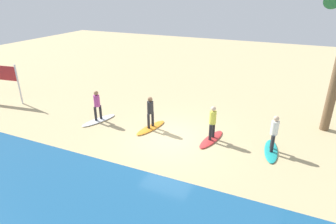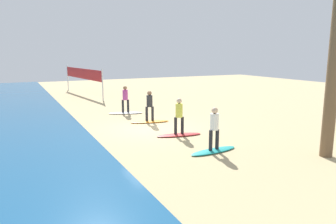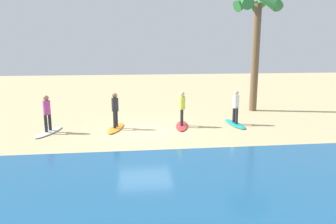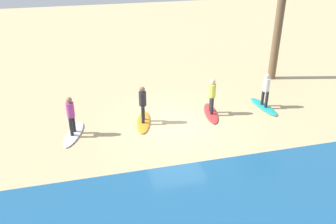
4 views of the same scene
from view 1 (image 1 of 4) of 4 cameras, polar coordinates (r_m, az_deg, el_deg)
The scene contains 9 objects.
ground_plane at distance 13.81m, azimuth 0.53°, elevation -5.21°, with size 60.00×60.00×0.00m, color tan.
surfboard_teal at distance 13.48m, azimuth 19.91°, elevation -7.30°, with size 2.10×0.56×0.09m, color teal.
surfer_teal at distance 13.03m, azimuth 20.50°, elevation -3.53°, with size 0.32×0.46×1.64m.
surfboard_red at distance 13.76m, azimuth 8.66°, elevation -5.40°, with size 2.10×0.56×0.09m, color red.
surfer_red at distance 13.32m, azimuth 8.91°, elevation -1.65°, with size 0.32×0.45×1.64m.
surfboard_orange at distance 14.72m, azimuth -3.45°, elevation -3.15°, with size 2.10×0.56×0.09m, color orange.
surfer_orange at distance 14.30m, azimuth -3.55°, elevation 0.41°, with size 0.32×0.45×1.64m.
surfboard_white at distance 15.96m, azimuth -13.67°, elevation -1.61°, with size 2.10×0.56×0.09m, color white.
surfer_white at distance 15.58m, azimuth -14.02°, elevation 1.70°, with size 0.32×0.44×1.64m.
Camera 1 is at (-4.82, 11.13, 6.60)m, focal length 30.46 mm.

